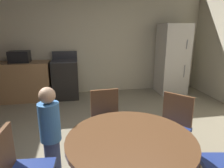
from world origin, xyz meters
TOP-DOWN VIEW (x-y plane):
  - wall_back at (0.00, 3.18)m, footprint 6.18×0.12m
  - kitchen_counter at (-1.88, 2.78)m, footprint 1.82×0.60m
  - oven_range at (-0.62, 2.78)m, footprint 0.60×0.60m
  - refrigerator at (2.09, 2.73)m, footprint 0.68×0.68m
  - microwave at (-1.60, 2.78)m, footprint 0.44×0.32m
  - dining_table at (0.10, -0.56)m, footprint 1.11×1.11m
  - chair_north at (0.03, 0.38)m, footprint 0.43×0.43m
  - chair_northeast at (0.81, 0.05)m, footprint 0.56×0.56m
  - person_child at (-0.64, -0.03)m, footprint 0.31×0.31m

SIDE VIEW (x-z plane):
  - kitchen_counter at x=-1.88m, z-range 0.00..0.90m
  - oven_range at x=-0.62m, z-range -0.08..1.02m
  - chair_north at x=0.03m, z-range 0.07..0.94m
  - chair_northeast at x=0.81m, z-range 0.07..0.94m
  - person_child at x=-0.64m, z-range 0.03..1.12m
  - dining_table at x=0.10m, z-range 0.22..0.98m
  - refrigerator at x=2.09m, z-range 0.00..1.76m
  - microwave at x=-1.60m, z-range 0.90..1.16m
  - wall_back at x=0.00m, z-range 0.00..2.70m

